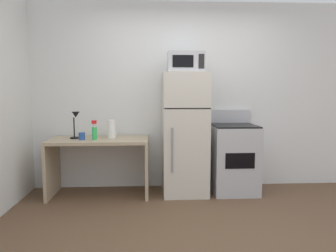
{
  "coord_description": "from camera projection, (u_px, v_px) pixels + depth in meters",
  "views": [
    {
      "loc": [
        -0.51,
        -2.8,
        1.37
      ],
      "look_at": [
        -0.29,
        1.1,
        0.93
      ],
      "focal_mm": 33.64,
      "sensor_mm": 36.0,
      "label": 1
    }
  ],
  "objects": [
    {
      "name": "ground_plane",
      "position": [
        205.0,
        237.0,
        2.96
      ],
      "size": [
        12.0,
        12.0,
        0.0
      ],
      "primitive_type": "plane",
      "color": "brown"
    },
    {
      "name": "desk",
      "position": [
        100.0,
        155.0,
        4.13
      ],
      "size": [
        1.28,
        0.63,
        0.75
      ],
      "color": "tan",
      "rests_on": "ground"
    },
    {
      "name": "paper_towel_roll",
      "position": [
        112.0,
        129.0,
        4.16
      ],
      "size": [
        0.11,
        0.11,
        0.24
      ],
      "primitive_type": "cylinder",
      "color": "white",
      "rests_on": "desk"
    },
    {
      "name": "spray_bottle",
      "position": [
        94.0,
        132.0,
        4.02
      ],
      "size": [
        0.06,
        0.06,
        0.25
      ],
      "color": "green",
      "rests_on": "desk"
    },
    {
      "name": "wall_back_white",
      "position": [
        186.0,
        96.0,
        4.5
      ],
      "size": [
        5.0,
        0.1,
        2.6
      ],
      "primitive_type": "cube",
      "color": "silver",
      "rests_on": "ground"
    },
    {
      "name": "oven_range",
      "position": [
        234.0,
        158.0,
        4.26
      ],
      "size": [
        0.59,
        0.61,
        1.1
      ],
      "color": "#B7B7BC",
      "rests_on": "ground"
    },
    {
      "name": "refrigerator",
      "position": [
        185.0,
        134.0,
        4.18
      ],
      "size": [
        0.59,
        0.63,
        1.61
      ],
      "color": "beige",
      "rests_on": "ground"
    },
    {
      "name": "desk_lamp",
      "position": [
        75.0,
        120.0,
        4.08
      ],
      "size": [
        0.14,
        0.12,
        0.35
      ],
      "color": "black",
      "rests_on": "desk"
    },
    {
      "name": "microwave",
      "position": [
        185.0,
        62.0,
        4.06
      ],
      "size": [
        0.46,
        0.35,
        0.26
      ],
      "color": "#B7B7BC",
      "rests_on": "refrigerator"
    },
    {
      "name": "coffee_mug",
      "position": [
        82.0,
        136.0,
        4.0
      ],
      "size": [
        0.08,
        0.08,
        0.09
      ],
      "primitive_type": "cylinder",
      "color": "#264C99",
      "rests_on": "desk"
    }
  ]
}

